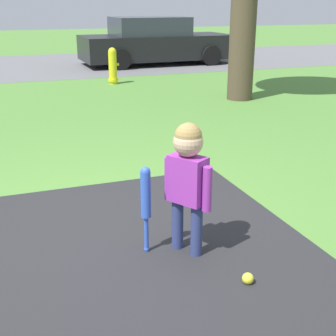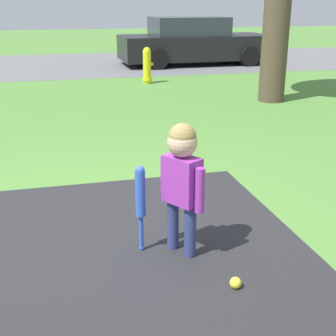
{
  "view_description": "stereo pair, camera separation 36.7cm",
  "coord_description": "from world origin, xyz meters",
  "px_view_note": "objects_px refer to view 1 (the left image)",
  "views": [
    {
      "loc": [
        -0.67,
        -3.41,
        1.76
      ],
      "look_at": [
        0.53,
        -0.17,
        0.53
      ],
      "focal_mm": 50.0,
      "sensor_mm": 36.0,
      "label": 1
    },
    {
      "loc": [
        -0.32,
        -3.52,
        1.76
      ],
      "look_at": [
        0.53,
        -0.17,
        0.53
      ],
      "focal_mm": 50.0,
      "sensor_mm": 36.0,
      "label": 2
    }
  ],
  "objects_px": {
    "fire_hydrant": "(113,66)",
    "parked_car": "(155,42)",
    "child": "(188,171)",
    "sports_ball": "(248,278)",
    "baseball_bat": "(146,198)"
  },
  "relations": [
    {
      "from": "child",
      "to": "sports_ball",
      "type": "relative_size",
      "value": 12.6
    },
    {
      "from": "child",
      "to": "baseball_bat",
      "type": "height_order",
      "value": "child"
    },
    {
      "from": "sports_ball",
      "to": "parked_car",
      "type": "distance_m",
      "value": 11.64
    },
    {
      "from": "fire_hydrant",
      "to": "parked_car",
      "type": "relative_size",
      "value": 0.18
    },
    {
      "from": "baseball_bat",
      "to": "sports_ball",
      "type": "height_order",
      "value": "baseball_bat"
    },
    {
      "from": "child",
      "to": "parked_car",
      "type": "distance_m",
      "value": 11.17
    },
    {
      "from": "parked_car",
      "to": "sports_ball",
      "type": "bearing_deg",
      "value": -106.6
    },
    {
      "from": "child",
      "to": "fire_hydrant",
      "type": "relative_size",
      "value": 1.22
    },
    {
      "from": "baseball_bat",
      "to": "parked_car",
      "type": "distance_m",
      "value": 11.17
    },
    {
      "from": "baseball_bat",
      "to": "child",
      "type": "bearing_deg",
      "value": -19.1
    },
    {
      "from": "baseball_bat",
      "to": "fire_hydrant",
      "type": "xyz_separation_m",
      "value": [
        1.61,
        7.47,
        -0.04
      ]
    },
    {
      "from": "child",
      "to": "sports_ball",
      "type": "distance_m",
      "value": 0.83
    },
    {
      "from": "child",
      "to": "parked_car",
      "type": "bearing_deg",
      "value": 131.04
    },
    {
      "from": "baseball_bat",
      "to": "fire_hydrant",
      "type": "bearing_deg",
      "value": 77.83
    },
    {
      "from": "child",
      "to": "parked_car",
      "type": "height_order",
      "value": "parked_car"
    }
  ]
}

